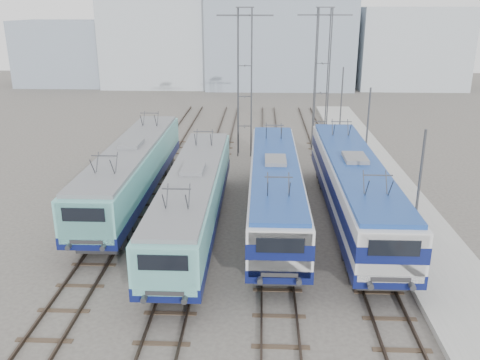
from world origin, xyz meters
name	(u,v)px	position (x,y,z in m)	size (l,w,h in m)	color
ground	(228,289)	(0.00, 0.00, 0.00)	(160.00, 160.00, 0.00)	#514C47
platform	(409,220)	(10.20, 8.00, 0.15)	(4.00, 70.00, 0.30)	#9E9E99
locomotive_far_left	(132,169)	(-6.75, 10.40, 2.31)	(2.94, 18.57, 3.49)	#0C1349
locomotive_center_left	(193,197)	(-2.25, 5.81, 2.22)	(2.82, 17.84, 3.36)	#0C1349
locomotive_center_right	(275,186)	(2.25, 7.56, 2.31)	(2.86, 18.09, 3.40)	#0C1349
locomotive_far_right	(354,185)	(6.75, 7.67, 2.40)	(2.99, 18.90, 3.55)	#0C1349
catenary_tower_west	(245,76)	(0.00, 22.00, 6.64)	(4.50, 1.20, 12.00)	#3F4247
catenary_tower_east	(322,74)	(6.50, 24.00, 6.64)	(4.50, 1.20, 12.00)	#3F4247
mast_front	(417,204)	(8.60, 2.00, 3.50)	(0.12, 0.12, 7.00)	#3F4247
mast_mid	(367,139)	(8.60, 14.00, 3.50)	(0.12, 0.12, 7.00)	#3F4247
mast_rear	(341,106)	(8.60, 26.00, 3.50)	(0.12, 0.12, 7.00)	#3F4247
building_west	(165,40)	(-14.00, 62.00, 7.00)	(18.00, 12.00, 14.00)	#A7B1B9
building_center	(280,27)	(4.00, 62.00, 9.00)	(22.00, 14.00, 18.00)	#818FA0
building_east	(408,48)	(24.00, 62.00, 6.00)	(16.00, 12.00, 12.00)	#A7B1B9
building_far_west	(66,53)	(-30.00, 62.00, 5.00)	(14.00, 10.00, 10.00)	#818FA0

